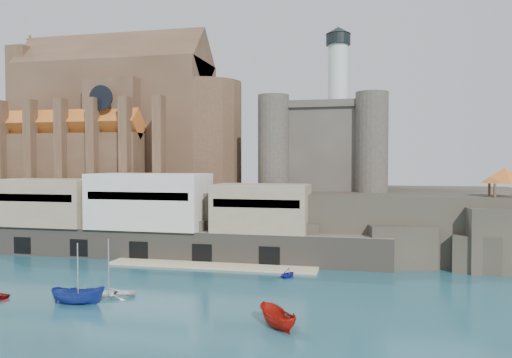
{
  "coord_description": "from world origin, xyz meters",
  "views": [
    {
      "loc": [
        23.59,
        -49.05,
        14.89
      ],
      "look_at": [
        5.23,
        32.0,
        11.99
      ],
      "focal_mm": 35.0,
      "sensor_mm": 36.0,
      "label": 1
    }
  ],
  "objects_px": {
    "castle_keep": "(326,143)",
    "church": "(123,125)",
    "pavilion": "(505,177)",
    "boat_2": "(78,304)"
  },
  "relations": [
    {
      "from": "castle_keep",
      "to": "pavilion",
      "type": "bearing_deg",
      "value": -30.18
    },
    {
      "from": "castle_keep",
      "to": "boat_2",
      "type": "xyz_separation_m",
      "value": [
        -22.05,
        -43.88,
        -18.31
      ]
    },
    {
      "from": "church",
      "to": "castle_keep",
      "type": "xyz_separation_m",
      "value": [
        40.21,
        -0.78,
        -3.81
      ]
    },
    {
      "from": "church",
      "to": "pavilion",
      "type": "relative_size",
      "value": 7.34
    },
    {
      "from": "castle_keep",
      "to": "church",
      "type": "bearing_deg",
      "value": 178.89
    },
    {
      "from": "castle_keep",
      "to": "boat_2",
      "type": "distance_m",
      "value": 52.41
    },
    {
      "from": "church",
      "to": "castle_keep",
      "type": "height_order",
      "value": "church"
    },
    {
      "from": "church",
      "to": "boat_2",
      "type": "height_order",
      "value": "church"
    },
    {
      "from": "castle_keep",
      "to": "boat_2",
      "type": "height_order",
      "value": "castle_keep"
    },
    {
      "from": "pavilion",
      "to": "boat_2",
      "type": "relative_size",
      "value": 1.11
    }
  ]
}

